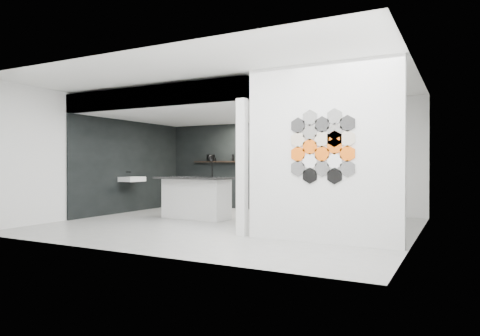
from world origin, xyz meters
name	(u,v)px	position (x,y,z in m)	size (l,w,h in m)	color
floor	(229,225)	(0.00, 0.00, -0.01)	(7.00, 6.00, 0.01)	gray
partition_panel	(322,153)	(2.23, -1.00, 1.40)	(2.45, 0.15, 2.80)	silver
bay_clad_back	(240,166)	(-1.30, 2.97, 1.18)	(4.40, 0.04, 2.35)	black
bay_clad_left	(131,166)	(-3.47, 1.00, 1.18)	(0.04, 4.00, 2.35)	black
bulkhead	(201,108)	(-1.30, 1.00, 2.55)	(4.40, 4.00, 0.40)	silver
corner_column	(242,167)	(0.82, -1.00, 1.18)	(0.16, 0.16, 2.35)	silver
fascia_beam	(148,97)	(-1.30, -0.92, 2.55)	(4.40, 0.16, 0.40)	silver
wall_basin	(132,179)	(-3.24, 0.80, 0.85)	(0.40, 0.60, 0.12)	silver
display_shelf	(241,162)	(-1.20, 2.87, 1.30)	(3.00, 0.15, 0.04)	black
kitchen_island	(196,197)	(-1.18, 0.59, 0.48)	(1.84, 0.94, 1.43)	silver
stockpot	(211,158)	(-2.17, 2.87, 1.41)	(0.22, 0.22, 0.18)	black
kettle	(271,158)	(-0.33, 2.87, 1.39)	(0.18, 0.18, 0.15)	black
glass_bowl	(288,159)	(0.15, 2.87, 1.36)	(0.12, 0.12, 0.09)	gray
glass_vase	(288,158)	(0.15, 2.87, 1.39)	(0.10, 0.10, 0.13)	gray
bottle_dark	(233,158)	(-1.47, 2.87, 1.41)	(0.07, 0.07, 0.18)	black
utensil_cup	(215,159)	(-2.04, 2.87, 1.36)	(0.07, 0.07, 0.09)	black
hex_tile_cluster	(323,146)	(2.26, -1.09, 1.50)	(1.04, 0.02, 1.16)	black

